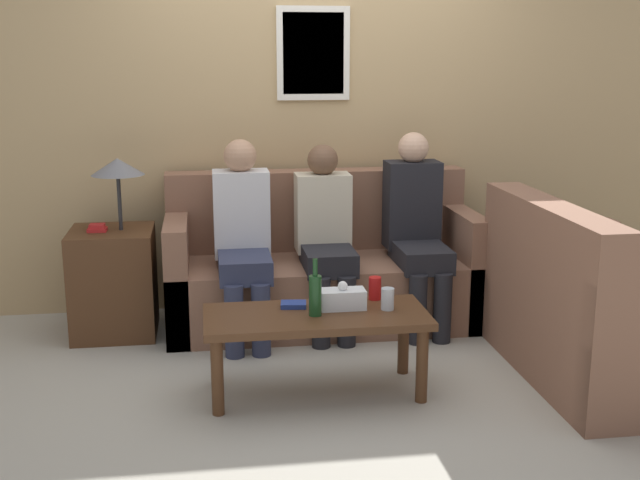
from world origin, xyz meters
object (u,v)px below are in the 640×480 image
object	(u,v)px
coffee_table	(316,325)
person_middle	(326,233)
wine_bottle	(315,294)
drinking_glass	(388,299)
couch_side	(589,317)
person_right	(416,225)
couch_main	(322,271)
person_left	(243,234)

from	to	relation	value
coffee_table	person_middle	bearing A→B (deg)	78.47
wine_bottle	drinking_glass	bearing A→B (deg)	5.90
coffee_table	person_middle	world-z (taller)	person_middle
couch_side	drinking_glass	world-z (taller)	couch_side
coffee_table	person_right	world-z (taller)	person_right
wine_bottle	person_right	bearing A→B (deg)	52.05
couch_main	couch_side	size ratio (longest dim) A/B	1.39
coffee_table	person_left	distance (m)	1.00
wine_bottle	couch_main	bearing A→B (deg)	79.96
wine_bottle	drinking_glass	world-z (taller)	wine_bottle
coffee_table	person_left	world-z (taller)	person_left
person_middle	couch_side	bearing A→B (deg)	-36.77
couch_main	drinking_glass	xyz separation A→B (m)	(0.17, -1.12, 0.15)
wine_bottle	coffee_table	bearing A→B (deg)	73.86
coffee_table	person_right	bearing A→B (deg)	51.52
couch_main	coffee_table	distance (m)	1.15
wine_bottle	person_right	size ratio (longest dim) A/B	0.24
couch_side	coffee_table	world-z (taller)	couch_side
couch_main	couch_side	distance (m)	1.70
couch_side	person_middle	size ratio (longest dim) A/B	1.23
person_left	person_right	xyz separation A→B (m)	(1.09, 0.07, 0.01)
couch_main	person_left	world-z (taller)	person_left
drinking_glass	coffee_table	bearing A→B (deg)	-178.57
couch_side	drinking_glass	size ratio (longest dim) A/B	12.60
couch_side	wine_bottle	distance (m)	1.50
couch_side	person_right	xyz separation A→B (m)	(-0.70, 0.96, 0.32)
person_left	person_right	bearing A→B (deg)	3.42
wine_bottle	person_left	world-z (taller)	person_left
person_left	person_right	world-z (taller)	person_right
wine_bottle	drinking_glass	xyz separation A→B (m)	(0.38, 0.04, -0.05)
person_middle	wine_bottle	bearing A→B (deg)	-101.67
person_middle	person_right	size ratio (longest dim) A/B	0.95
couch_side	coffee_table	bearing A→B (deg)	90.51
drinking_glass	person_middle	world-z (taller)	person_middle
coffee_table	person_left	xyz separation A→B (m)	(-0.32, 0.91, 0.28)
drinking_glass	person_middle	distance (m)	0.98
coffee_table	person_left	bearing A→B (deg)	109.13
wine_bottle	drinking_glass	size ratio (longest dim) A/B	2.60
couch_main	wine_bottle	distance (m)	1.20
person_left	couch_side	bearing A→B (deg)	-26.65
drinking_glass	person_left	distance (m)	1.14
person_middle	person_left	bearing A→B (deg)	-173.83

